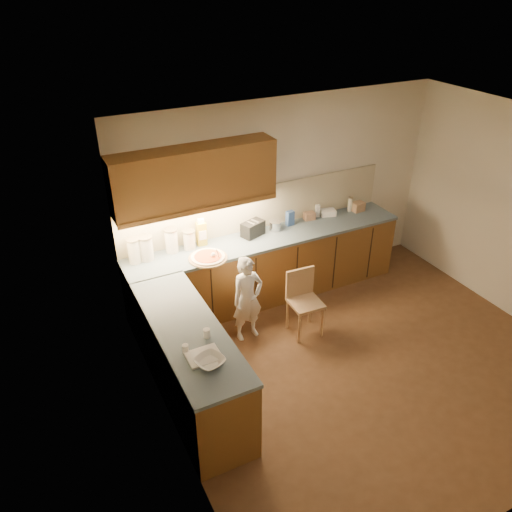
% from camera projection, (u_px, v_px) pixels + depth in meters
% --- Properties ---
extents(room, '(4.54, 4.50, 2.62)m').
position_uv_depth(room, '(384.00, 233.00, 4.89)').
color(room, '#51321C').
rests_on(room, ground).
extents(l_counter, '(3.77, 2.62, 0.92)m').
position_uv_depth(l_counter, '(245.00, 294.00, 6.11)').
color(l_counter, brown).
rests_on(l_counter, ground).
extents(backsplash, '(3.75, 0.02, 0.58)m').
position_uv_depth(backsplash, '(258.00, 208.00, 6.51)').
color(backsplash, beige).
rests_on(backsplash, l_counter).
extents(upper_cabinets, '(1.95, 0.36, 0.73)m').
position_uv_depth(upper_cabinets, '(195.00, 177.00, 5.71)').
color(upper_cabinets, brown).
rests_on(upper_cabinets, ground).
extents(pizza_on_board, '(0.46, 0.46, 0.19)m').
position_uv_depth(pizza_on_board, '(208.00, 257.00, 5.93)').
color(pizza_on_board, tan).
rests_on(pizza_on_board, l_counter).
extents(child, '(0.42, 0.29, 1.09)m').
position_uv_depth(child, '(248.00, 299.00, 5.88)').
color(child, white).
rests_on(child, ground).
extents(wooden_chair, '(0.39, 0.39, 0.82)m').
position_uv_depth(wooden_chair, '(303.00, 297.00, 6.02)').
color(wooden_chair, tan).
rests_on(wooden_chair, ground).
extents(mixing_bowl, '(0.32, 0.32, 0.06)m').
position_uv_depth(mixing_bowl, '(210.00, 362.00, 4.36)').
color(mixing_bowl, silver).
rests_on(mixing_bowl, l_counter).
extents(canister_a, '(0.16, 0.16, 0.31)m').
position_uv_depth(canister_a, '(134.00, 251.00, 5.80)').
color(canister_a, silver).
rests_on(canister_a, l_counter).
extents(canister_b, '(0.18, 0.18, 0.31)m').
position_uv_depth(canister_b, '(146.00, 248.00, 5.86)').
color(canister_b, silver).
rests_on(canister_b, l_counter).
extents(canister_c, '(0.16, 0.16, 0.31)m').
position_uv_depth(canister_c, '(171.00, 240.00, 6.02)').
color(canister_c, white).
rests_on(canister_c, l_counter).
extents(canister_d, '(0.15, 0.15, 0.25)m').
position_uv_depth(canister_d, '(189.00, 240.00, 6.10)').
color(canister_d, silver).
rests_on(canister_d, l_counter).
extents(oil_jug, '(0.13, 0.10, 0.36)m').
position_uv_depth(oil_jug, '(201.00, 233.00, 6.17)').
color(oil_jug, gold).
rests_on(oil_jug, l_counter).
extents(toaster, '(0.34, 0.26, 0.20)m').
position_uv_depth(toaster, '(253.00, 229.00, 6.41)').
color(toaster, black).
rests_on(toaster, l_counter).
extents(steel_pot, '(0.17, 0.17, 0.13)m').
position_uv_depth(steel_pot, '(275.00, 226.00, 6.56)').
color(steel_pot, silver).
rests_on(steel_pot, l_counter).
extents(blue_box, '(0.11, 0.08, 0.20)m').
position_uv_depth(blue_box, '(290.00, 218.00, 6.67)').
color(blue_box, '#315295').
rests_on(blue_box, l_counter).
extents(card_box_a, '(0.16, 0.12, 0.10)m').
position_uv_depth(card_box_a, '(309.00, 216.00, 6.84)').
color(card_box_a, tan).
rests_on(card_box_a, l_counter).
extents(white_bottle, '(0.07, 0.07, 0.17)m').
position_uv_depth(white_bottle, '(317.00, 211.00, 6.90)').
color(white_bottle, silver).
rests_on(white_bottle, l_counter).
extents(flat_pack, '(0.24, 0.19, 0.08)m').
position_uv_depth(flat_pack, '(328.00, 212.00, 6.96)').
color(flat_pack, white).
rests_on(flat_pack, l_counter).
extents(tall_jar, '(0.07, 0.07, 0.21)m').
position_uv_depth(tall_jar, '(350.00, 204.00, 7.05)').
color(tall_jar, beige).
rests_on(tall_jar, l_counter).
extents(card_box_b, '(0.18, 0.14, 0.13)m').
position_uv_depth(card_box_b, '(358.00, 207.00, 7.07)').
color(card_box_b, tan).
rests_on(card_box_b, l_counter).
extents(dough_cloth, '(0.30, 0.24, 0.02)m').
position_uv_depth(dough_cloth, '(204.00, 356.00, 4.45)').
color(dough_cloth, white).
rests_on(dough_cloth, l_counter).
extents(spice_jar_a, '(0.08, 0.08, 0.08)m').
position_uv_depth(spice_jar_a, '(185.00, 349.00, 4.49)').
color(spice_jar_a, white).
rests_on(spice_jar_a, l_counter).
extents(spice_jar_b, '(0.09, 0.09, 0.09)m').
position_uv_depth(spice_jar_b, '(207.00, 333.00, 4.68)').
color(spice_jar_b, white).
rests_on(spice_jar_b, l_counter).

